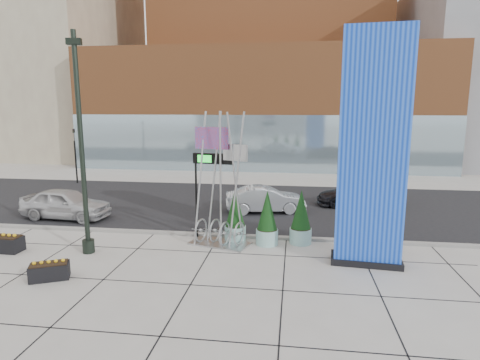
# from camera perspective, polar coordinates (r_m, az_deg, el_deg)

# --- Properties ---
(ground) EXTENTS (160.00, 160.00, 0.00)m
(ground) POSITION_cam_1_polar(r_m,az_deg,el_deg) (14.73, -9.92, -12.63)
(ground) COLOR #9E9991
(ground) RESTS_ON ground
(street_asphalt) EXTENTS (80.00, 12.00, 0.02)m
(street_asphalt) POSITION_cam_1_polar(r_m,az_deg,el_deg) (23.97, -2.70, -3.38)
(street_asphalt) COLOR black
(street_asphalt) RESTS_ON ground
(curb_edge) EXTENTS (80.00, 0.30, 0.12)m
(curb_edge) POSITION_cam_1_polar(r_m,az_deg,el_deg) (18.31, -6.12, -7.67)
(curb_edge) COLOR gray
(curb_edge) RESTS_ON ground
(tower_podium) EXTENTS (34.00, 10.00, 11.00)m
(tower_podium) POSITION_cam_1_polar(r_m,az_deg,el_deg) (40.02, 3.14, 10.09)
(tower_podium) COLOR #AC6032
(tower_podium) RESTS_ON ground
(tower_glass_front) EXTENTS (34.00, 0.60, 5.00)m
(tower_glass_front) POSITION_cam_1_polar(r_m,az_deg,el_deg) (35.38, 2.46, 5.19)
(tower_glass_front) COLOR #8CA5B2
(tower_glass_front) RESTS_ON ground
(building_beige_left) EXTENTS (18.00, 20.00, 34.00)m
(building_beige_left) POSITION_cam_1_polar(r_m,az_deg,el_deg) (56.93, -26.39, 20.82)
(building_beige_left) COLOR gray
(building_beige_left) RESTS_ON ground
(blue_pylon) EXTENTS (2.62, 1.35, 8.41)m
(blue_pylon) POSITION_cam_1_polar(r_m,az_deg,el_deg) (14.92, 18.27, 3.49)
(blue_pylon) COLOR #0C38C2
(blue_pylon) RESTS_ON ground
(lamp_post) EXTENTS (0.57, 0.47, 8.46)m
(lamp_post) POSITION_cam_1_polar(r_m,az_deg,el_deg) (16.48, -21.45, 1.80)
(lamp_post) COLOR black
(lamp_post) RESTS_ON ground
(public_art_sculpture) EXTENTS (2.70, 1.86, 5.58)m
(public_art_sculpture) POSITION_cam_1_polar(r_m,az_deg,el_deg) (16.72, -2.85, -4.37)
(public_art_sculpture) COLOR #B3B6B8
(public_art_sculpture) RESTS_ON ground
(overhead_street_sign) EXTENTS (1.78, 0.38, 3.76)m
(overhead_street_sign) POSITION_cam_1_polar(r_m,az_deg,el_deg) (17.24, -4.26, 2.06)
(overhead_street_sign) COLOR black
(overhead_street_sign) RESTS_ON ground
(round_planter_east) EXTENTS (0.93, 0.93, 2.31)m
(round_planter_east) POSITION_cam_1_polar(r_m,az_deg,el_deg) (17.13, 8.66, -5.39)
(round_planter_east) COLOR #96C9C4
(round_planter_east) RESTS_ON ground
(round_planter_mid) EXTENTS (0.93, 0.93, 2.32)m
(round_planter_mid) POSITION_cam_1_polar(r_m,az_deg,el_deg) (16.84, 3.89, -5.57)
(round_planter_mid) COLOR #96C9C4
(round_planter_mid) RESTS_ON ground
(round_planter_west) EXTENTS (0.92, 0.92, 2.30)m
(round_planter_west) POSITION_cam_1_polar(r_m,az_deg,el_deg) (17.30, -0.68, -5.13)
(round_planter_west) COLOR #96C9C4
(round_planter_west) RESTS_ON ground
(box_planter_north) EXTENTS (1.40, 0.72, 0.76)m
(box_planter_north) POSITION_cam_1_polar(r_m,az_deg,el_deg) (18.77, -30.51, -7.72)
(box_planter_north) COLOR black
(box_planter_north) RESTS_ON ground
(box_planter_south) EXTENTS (1.38, 1.08, 0.68)m
(box_planter_south) POSITION_cam_1_polar(r_m,az_deg,el_deg) (15.19, -25.48, -11.52)
(box_planter_south) COLOR black
(box_planter_south) RESTS_ON ground
(car_white_west) EXTENTS (4.72, 2.21, 1.56)m
(car_white_west) POSITION_cam_1_polar(r_m,az_deg,el_deg) (22.56, -23.55, -3.13)
(car_white_west) COLOR silver
(car_white_west) RESTS_ON ground
(car_silver_mid) EXTENTS (4.50, 2.38, 1.41)m
(car_silver_mid) POSITION_cam_1_polar(r_m,az_deg,el_deg) (21.97, 3.61, -2.81)
(car_silver_mid) COLOR #B7BAC0
(car_silver_mid) RESTS_ON ground
(car_dark_east) EXTENTS (4.73, 2.52, 1.30)m
(car_dark_east) POSITION_cam_1_polar(r_m,az_deg,el_deg) (24.38, 16.12, -2.01)
(car_dark_east) COLOR black
(car_dark_east) RESTS_ON ground
(traffic_signal) EXTENTS (0.15, 0.18, 4.10)m
(traffic_signal) POSITION_cam_1_polar(r_m,az_deg,el_deg) (32.46, -22.39, 3.58)
(traffic_signal) COLOR black
(traffic_signal) RESTS_ON ground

